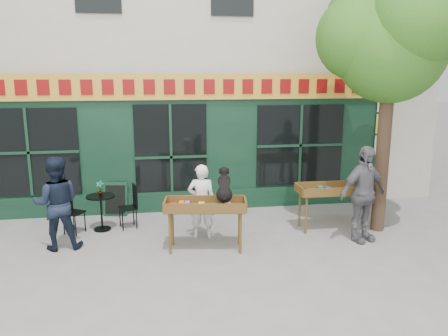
{
  "coord_description": "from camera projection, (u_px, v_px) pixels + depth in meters",
  "views": [
    {
      "loc": [
        -0.41,
        -7.99,
        3.28
      ],
      "look_at": [
        0.98,
        0.5,
        1.43
      ],
      "focal_mm": 35.0,
      "sensor_mm": 36.0,
      "label": 1
    }
  ],
  "objects": [
    {
      "name": "ground",
      "position": [
        178.0,
        247.0,
        8.46
      ],
      "size": [
        80.0,
        80.0,
        0.0
      ],
      "primitive_type": "plane",
      "color": "slate",
      "rests_on": "ground"
    },
    {
      "name": "building",
      "position": [
        163.0,
        17.0,
        13.18
      ],
      "size": [
        14.0,
        7.26,
        10.0
      ],
      "color": "beige",
      "rests_on": "ground"
    },
    {
      "name": "street_tree",
      "position": [
        393.0,
        32.0,
        8.63
      ],
      "size": [
        3.05,
        2.9,
        5.6
      ],
      "color": "#382619",
      "rests_on": "ground"
    },
    {
      "name": "book_cart_center",
      "position": [
        205.0,
        208.0,
        8.19
      ],
      "size": [
        1.58,
        0.84,
        0.99
      ],
      "rotation": [
        0.0,
        0.0,
        -0.15
      ],
      "color": "brown",
      "rests_on": "ground"
    },
    {
      "name": "dog",
      "position": [
        224.0,
        184.0,
        8.09
      ],
      "size": [
        0.43,
        0.64,
        0.6
      ],
      "primitive_type": null,
      "rotation": [
        0.0,
        0.0,
        -0.15
      ],
      "color": "black",
      "rests_on": "book_cart_center"
    },
    {
      "name": "woman",
      "position": [
        202.0,
        201.0,
        8.83
      ],
      "size": [
        0.61,
        0.45,
        1.53
      ],
      "primitive_type": "imported",
      "rotation": [
        0.0,
        0.0,
        2.99
      ],
      "color": "white",
      "rests_on": "ground"
    },
    {
      "name": "book_cart_right",
      "position": [
        333.0,
        192.0,
        9.31
      ],
      "size": [
        1.51,
        0.65,
        0.99
      ],
      "rotation": [
        0.0,
        0.0,
        -0.02
      ],
      "color": "brown",
      "rests_on": "ground"
    },
    {
      "name": "man_right",
      "position": [
        363.0,
        194.0,
        8.61
      ],
      "size": [
        1.22,
        0.81,
        1.93
      ],
      "primitive_type": "imported",
      "rotation": [
        0.0,
        0.0,
        0.33
      ],
      "color": "#5A595E",
      "rests_on": "ground"
    },
    {
      "name": "bistro_table",
      "position": [
        101.0,
        206.0,
        9.28
      ],
      "size": [
        0.6,
        0.6,
        0.76
      ],
      "color": "black",
      "rests_on": "ground"
    },
    {
      "name": "bistro_chair_left",
      "position": [
        70.0,
        207.0,
        9.13
      ],
      "size": [
        0.5,
        0.5,
        0.95
      ],
      "rotation": [
        0.0,
        0.0,
        1.04
      ],
      "color": "black",
      "rests_on": "ground"
    },
    {
      "name": "bistro_chair_right",
      "position": [
        132.0,
        203.0,
        9.45
      ],
      "size": [
        0.44,
        0.44,
        0.95
      ],
      "rotation": [
        0.0,
        0.0,
        -1.32
      ],
      "color": "black",
      "rests_on": "ground"
    },
    {
      "name": "potted_plant",
      "position": [
        100.0,
        188.0,
        9.2
      ],
      "size": [
        0.19,
        0.15,
        0.32
      ],
      "primitive_type": "imported",
      "rotation": [
        0.0,
        0.0,
        -0.27
      ],
      "color": "gray",
      "rests_on": "bistro_table"
    },
    {
      "name": "man_left",
      "position": [
        56.0,
        203.0,
        8.23
      ],
      "size": [
        0.92,
        0.75,
        1.8
      ],
      "primitive_type": "imported",
      "rotation": [
        0.0,
        0.0,
        3.22
      ],
      "color": "black",
      "rests_on": "ground"
    },
    {
      "name": "chalkboard",
      "position": [
        115.0,
        199.0,
        10.28
      ],
      "size": [
        0.58,
        0.27,
        0.79
      ],
      "rotation": [
        0.0,
        0.0,
        -0.16
      ],
      "color": "black",
      "rests_on": "ground"
    }
  ]
}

